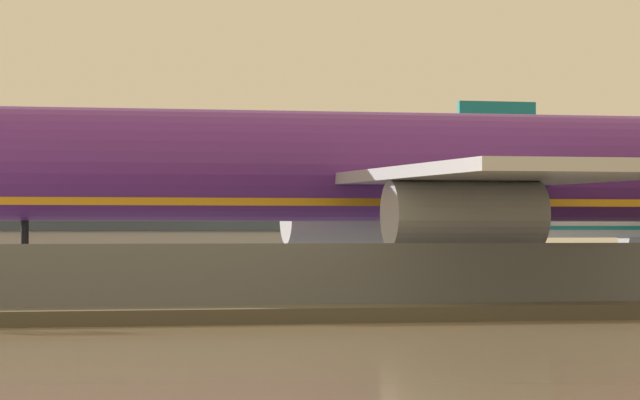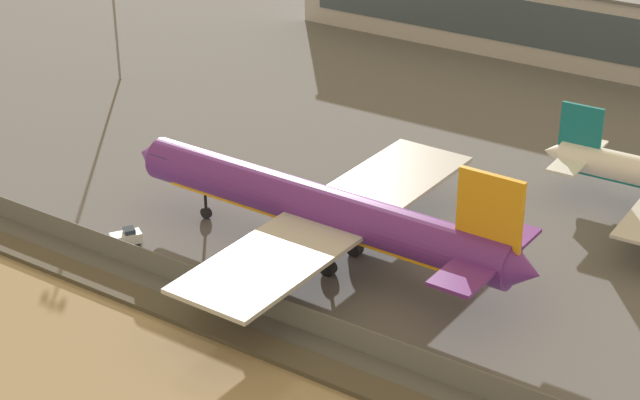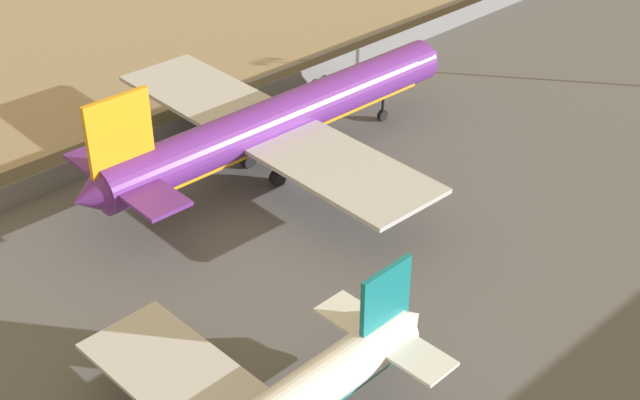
{
  "view_description": "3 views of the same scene",
  "coord_description": "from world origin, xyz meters",
  "views": [
    {
      "loc": [
        -22.9,
        -79.88,
        3.05
      ],
      "look_at": [
        -2.91,
        -4.17,
        4.26
      ],
      "focal_mm": 105.0,
      "sensor_mm": 36.0,
      "label": 1
    },
    {
      "loc": [
        53.99,
        -83.52,
        54.08
      ],
      "look_at": [
        -2.33,
        -0.14,
        4.35
      ],
      "focal_mm": 60.0,
      "sensor_mm": 36.0,
      "label": 2
    },
    {
      "loc": [
        53.19,
        58.34,
        48.27
      ],
      "look_at": [
        5.33,
        7.55,
        3.23
      ],
      "focal_mm": 50.0,
      "sensor_mm": 36.0,
      "label": 3
    }
  ],
  "objects": [
    {
      "name": "cargo_jet_purple",
      "position": [
        0.56,
        -3.8,
        5.5
      ],
      "size": [
        48.52,
        41.29,
        14.4
      ],
      "color": "#602889",
      "rests_on": "ground"
    },
    {
      "name": "perimeter_fence",
      "position": [
        0.0,
        -16.0,
        1.27
      ],
      "size": [
        280.0,
        0.1,
        2.54
      ],
      "color": "slate",
      "rests_on": "ground"
    },
    {
      "name": "ground_plane",
      "position": [
        0.0,
        0.0,
        0.0
      ],
      "size": [
        500.0,
        500.0,
        0.0
      ],
      "primitive_type": "plane",
      "color": "#565659"
    },
    {
      "name": "shoreline_seawall",
      "position": [
        0.0,
        -20.5,
        0.25
      ],
      "size": [
        320.0,
        3.0,
        0.5
      ],
      "color": "#474238",
      "rests_on": "ground"
    },
    {
      "name": "terminal_building",
      "position": [
        -8.77,
        73.51,
        6.07
      ],
      "size": [
        80.85,
        19.54,
        12.11
      ],
      "color": "#B2B2B7",
      "rests_on": "ground"
    }
  ]
}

